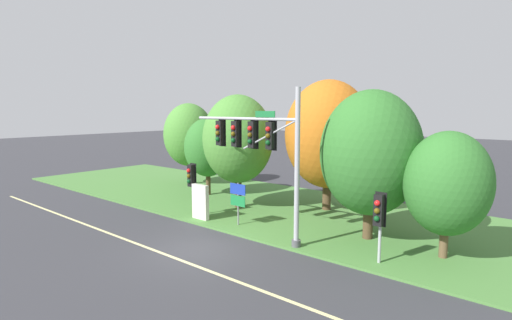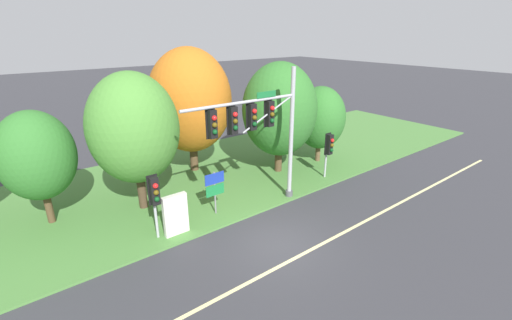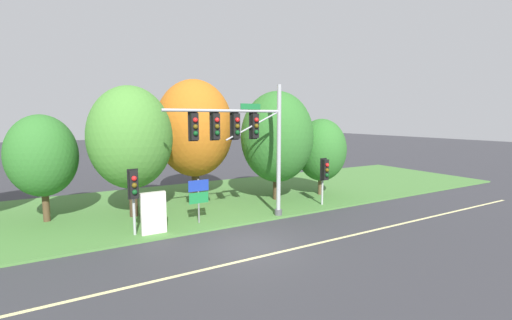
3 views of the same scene
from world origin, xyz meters
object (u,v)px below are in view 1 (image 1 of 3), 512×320
at_px(route_sign_post, 238,198).
at_px(tree_behind_signpost, 238,139).
at_px(tree_tall_centre, 370,153).
at_px(info_kiosk, 200,202).
at_px(traffic_signal_mast, 260,145).
at_px(pedestrian_signal_near_kerb, 192,178).
at_px(tree_left_of_mast, 208,148).
at_px(tree_mid_verge, 328,134).
at_px(tree_right_far, 447,184).
at_px(pedestrian_signal_further_along, 379,214).
at_px(tree_nearest_road, 189,135).

xyz_separation_m(route_sign_post, tree_behind_signpost, (-2.59, 2.84, 2.72)).
relative_size(tree_tall_centre, info_kiosk, 3.60).
bearing_deg(info_kiosk, traffic_signal_mast, -4.01).
relative_size(pedestrian_signal_near_kerb, tree_behind_signpost, 0.44).
bearing_deg(tree_tall_centre, traffic_signal_mast, -142.02).
bearing_deg(tree_left_of_mast, tree_mid_verge, 11.09).
relative_size(traffic_signal_mast, tree_mid_verge, 0.90).
bearing_deg(tree_tall_centre, tree_right_far, -5.03).
height_order(pedestrian_signal_further_along, tree_tall_centre, tree_tall_centre).
distance_m(tree_nearest_road, tree_tall_centre, 17.14).
bearing_deg(tree_right_far, tree_nearest_road, 168.95).
xyz_separation_m(traffic_signal_mast, pedestrian_signal_further_along, (5.57, 0.40, -2.32)).
bearing_deg(traffic_signal_mast, pedestrian_signal_further_along, 4.06).
xyz_separation_m(tree_mid_verge, info_kiosk, (-4.22, -6.23, -3.54)).
xyz_separation_m(tree_nearest_road, tree_right_far, (20.13, -3.93, -0.89)).
distance_m(tree_left_of_mast, tree_right_far, 16.16).
height_order(tree_tall_centre, info_kiosk, tree_tall_centre).
relative_size(traffic_signal_mast, pedestrian_signal_near_kerb, 2.31).
distance_m(traffic_signal_mast, tree_mid_verge, 6.55).
bearing_deg(tree_behind_signpost, tree_nearest_road, 159.17).
distance_m(pedestrian_signal_near_kerb, pedestrian_signal_further_along, 10.81).
distance_m(tree_tall_centre, info_kiosk, 9.35).
distance_m(tree_nearest_road, tree_left_of_mast, 4.53).
bearing_deg(tree_nearest_road, tree_left_of_mast, -24.06).
xyz_separation_m(traffic_signal_mast, route_sign_post, (-2.13, 0.80, -2.88)).
height_order(tree_left_of_mast, info_kiosk, tree_left_of_mast).
height_order(traffic_signal_mast, pedestrian_signal_further_along, traffic_signal_mast).
distance_m(pedestrian_signal_further_along, route_sign_post, 7.73).
height_order(pedestrian_signal_near_kerb, tree_left_of_mast, tree_left_of_mast).
relative_size(pedestrian_signal_near_kerb, pedestrian_signal_further_along, 1.06).
height_order(traffic_signal_mast, tree_left_of_mast, traffic_signal_mast).
distance_m(traffic_signal_mast, tree_left_of_mast, 10.03).
bearing_deg(tree_nearest_road, route_sign_post, -28.98).
distance_m(traffic_signal_mast, tree_nearest_road, 14.46).
bearing_deg(tree_behind_signpost, pedestrian_signal_near_kerb, -99.04).
bearing_deg(pedestrian_signal_further_along, route_sign_post, 176.97).
xyz_separation_m(tree_mid_verge, tree_tall_centre, (4.18, -3.46, -0.50)).
distance_m(tree_nearest_road, tree_right_far, 20.53).
distance_m(tree_left_of_mast, info_kiosk, 6.68).
bearing_deg(tree_behind_signpost, tree_right_far, -4.06).
height_order(pedestrian_signal_near_kerb, tree_behind_signpost, tree_behind_signpost).
bearing_deg(info_kiosk, tree_tall_centre, 18.26).
distance_m(tree_tall_centre, tree_right_far, 3.52).
distance_m(traffic_signal_mast, tree_right_far, 7.94).
bearing_deg(info_kiosk, pedestrian_signal_near_kerb, 173.41).
height_order(tree_left_of_mast, tree_right_far, tree_left_of_mast).
distance_m(route_sign_post, tree_right_far, 9.79).
bearing_deg(tree_mid_verge, pedestrian_signal_near_kerb, -129.16).
bearing_deg(route_sign_post, pedestrian_signal_further_along, -3.03).
relative_size(route_sign_post, tree_left_of_mast, 0.41).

